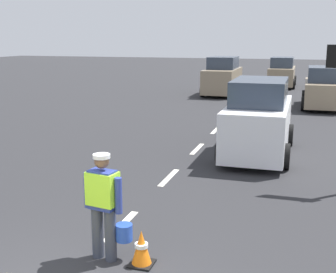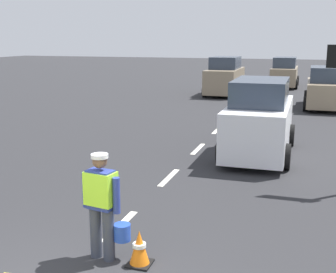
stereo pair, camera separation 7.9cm
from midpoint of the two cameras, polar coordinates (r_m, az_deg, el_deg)
ground_plane at (r=25.70m, az=10.41°, el=4.81°), size 96.00×96.00×0.00m
lane_center_line at (r=29.84m, az=11.43°, el=5.82°), size 0.14×46.40×0.01m
road_worker at (r=6.89m, az=-7.98°, el=-8.18°), size 0.77×0.35×1.67m
traffic_cone_near at (r=6.92m, az=-3.32°, el=-13.97°), size 0.36×0.36×0.55m
car_outgoing_ahead at (r=13.20m, az=11.75°, el=2.08°), size 1.91×4.38×2.20m
car_parked_far at (r=22.97m, az=19.51°, el=5.72°), size 1.96×4.22×1.98m
car_oncoming_second at (r=26.96m, az=7.32°, el=7.49°), size 2.00×4.28×2.23m
car_outgoing_far at (r=32.16m, az=14.66°, el=7.81°), size 1.91×4.37×2.03m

